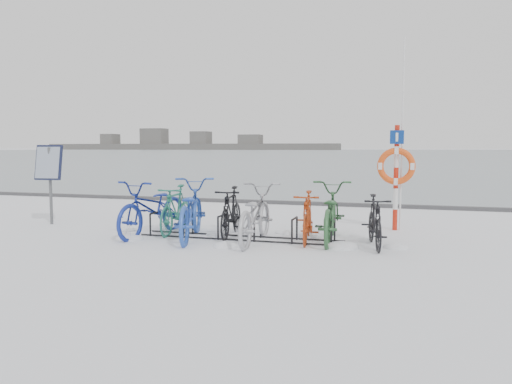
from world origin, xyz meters
name	(u,v)px	position (x,y,z in m)	size (l,w,h in m)	color
ground	(240,239)	(0.00, 0.00, 0.00)	(900.00, 900.00, 0.00)	white
ice_sheet	(394,152)	(0.00, 155.00, 0.01)	(400.00, 298.00, 0.02)	#95A1A8
quay_edge	(300,203)	(0.00, 5.90, 0.05)	(400.00, 0.25, 0.10)	#3F3F42
bike_rack	(240,229)	(0.00, 0.00, 0.18)	(4.00, 0.48, 0.46)	black
info_board	(49,167)	(-4.72, 0.48, 1.31)	(0.64, 0.33, 1.81)	#595B5E
lifebuoy_station	(396,166)	(2.86, 1.85, 1.36)	(0.78, 0.22, 4.05)	red
shoreline	(182,145)	(-122.02, 260.00, 2.79)	(180.00, 12.00, 9.50)	#505050
bike_0	(153,206)	(-1.81, -0.06, 0.58)	(0.77, 2.20, 1.16)	navy
bike_1	(176,208)	(-1.48, 0.29, 0.51)	(0.48, 1.71, 1.03)	#23705A
bike_2	(190,208)	(-0.92, -0.24, 0.59)	(0.79, 2.27, 1.19)	blue
bike_3	(231,210)	(-0.27, 0.29, 0.51)	(0.48, 1.69, 1.02)	black
bike_4	(255,212)	(0.37, -0.24, 0.56)	(0.74, 2.13, 1.12)	#A0A1A7
bike_5	(307,215)	(1.30, 0.12, 0.49)	(0.46, 1.63, 0.98)	#A23411
bike_6	(330,211)	(1.69, 0.31, 0.57)	(0.76, 2.17, 1.14)	#2C5A31
bike_7	(375,220)	(2.54, -0.01, 0.48)	(0.45, 1.59, 0.96)	black
snow_drifts	(257,241)	(0.40, -0.18, 0.00)	(5.80, 2.07, 0.20)	white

